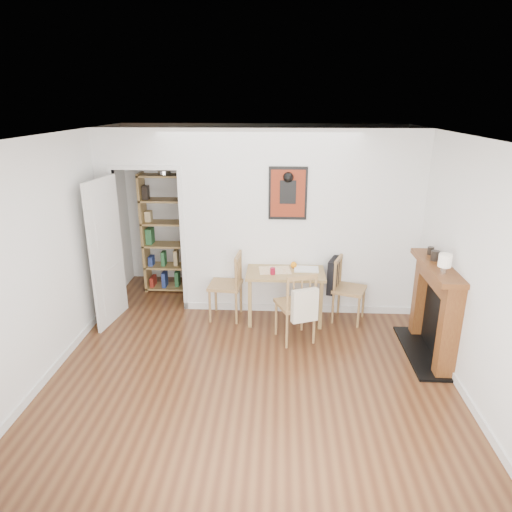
# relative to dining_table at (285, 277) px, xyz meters

# --- Properties ---
(ground) EXTENTS (5.20, 5.20, 0.00)m
(ground) POSITION_rel_dining_table_xyz_m (-0.39, -1.10, -0.64)
(ground) COLOR brown
(ground) RESTS_ON ground
(room_shell) EXTENTS (5.20, 5.20, 5.20)m
(room_shell) POSITION_rel_dining_table_xyz_m (-0.29, 0.24, 0.66)
(room_shell) COLOR silver
(room_shell) RESTS_ON ground
(dining_table) EXTENTS (1.06, 0.68, 0.72)m
(dining_table) POSITION_rel_dining_table_xyz_m (0.00, 0.00, 0.00)
(dining_table) COLOR olive
(dining_table) RESTS_ON ground
(chair_left) EXTENTS (0.52, 0.52, 0.96)m
(chair_left) POSITION_rel_dining_table_xyz_m (-0.84, 0.00, -0.16)
(chair_left) COLOR #9B7448
(chair_left) RESTS_ON ground
(chair_right) EXTENTS (0.63, 0.58, 0.91)m
(chair_right) POSITION_rel_dining_table_xyz_m (0.87, 0.01, -0.17)
(chair_right) COLOR #9B7448
(chair_right) RESTS_ON ground
(chair_front) EXTENTS (0.62, 0.65, 0.96)m
(chair_front) POSITION_rel_dining_table_xyz_m (0.13, -0.59, -0.15)
(chair_front) COLOR #9B7448
(chair_front) RESTS_ON ground
(bookshelf) EXTENTS (0.80, 0.32, 1.90)m
(bookshelf) POSITION_rel_dining_table_xyz_m (-1.85, 0.98, 0.30)
(bookshelf) COLOR olive
(bookshelf) RESTS_ON ground
(fireplace) EXTENTS (0.45, 1.25, 1.16)m
(fireplace) POSITION_rel_dining_table_xyz_m (1.77, -0.85, -0.02)
(fireplace) COLOR brown
(fireplace) RESTS_ON ground
(red_glass) EXTENTS (0.07, 0.07, 0.09)m
(red_glass) POSITION_rel_dining_table_xyz_m (-0.17, -0.14, 0.13)
(red_glass) COLOR maroon
(red_glass) RESTS_ON dining_table
(orange_fruit) EXTENTS (0.09, 0.09, 0.09)m
(orange_fruit) POSITION_rel_dining_table_xyz_m (0.11, 0.13, 0.13)
(orange_fruit) COLOR orange
(orange_fruit) RESTS_ON dining_table
(placemat) EXTENTS (0.46, 0.37, 0.00)m
(placemat) POSITION_rel_dining_table_xyz_m (-0.15, 0.01, 0.09)
(placemat) COLOR beige
(placemat) RESTS_ON dining_table
(notebook) EXTENTS (0.34, 0.26, 0.02)m
(notebook) POSITION_rel_dining_table_xyz_m (0.29, 0.05, 0.10)
(notebook) COLOR white
(notebook) RESTS_ON dining_table
(mantel_lamp) EXTENTS (0.14, 0.14, 0.22)m
(mantel_lamp) POSITION_rel_dining_table_xyz_m (1.69, -1.14, 0.66)
(mantel_lamp) COLOR silver
(mantel_lamp) RESTS_ON fireplace
(ceramic_jar_a) EXTENTS (0.10, 0.10, 0.12)m
(ceramic_jar_a) POSITION_rel_dining_table_xyz_m (1.73, -0.72, 0.58)
(ceramic_jar_a) COLOR black
(ceramic_jar_a) RESTS_ON fireplace
(ceramic_jar_b) EXTENTS (0.08, 0.08, 0.10)m
(ceramic_jar_b) POSITION_rel_dining_table_xyz_m (1.75, -0.49, 0.57)
(ceramic_jar_b) COLOR black
(ceramic_jar_b) RESTS_ON fireplace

